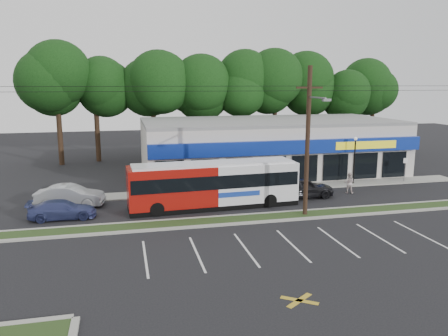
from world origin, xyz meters
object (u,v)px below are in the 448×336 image
(car_silver, at_px, (70,196))
(car_blue, at_px, (62,210))
(metrobus, at_px, (214,184))
(sign_post, at_px, (405,165))
(pedestrian_a, at_px, (293,178))
(lamp_post, at_px, (355,155))
(utility_pole, at_px, (306,137))
(car_dark, at_px, (302,187))
(pedestrian_b, at_px, (349,183))

(car_silver, xyz_separation_m, car_blue, (-0.18, -2.98, -0.17))
(metrobus, bearing_deg, car_silver, 163.35)
(sign_post, height_order, car_silver, sign_post)
(pedestrian_a, bearing_deg, sign_post, 164.17)
(pedestrian_a, bearing_deg, lamp_post, 166.71)
(utility_pole, bearing_deg, sign_post, 30.15)
(utility_pole, bearing_deg, pedestrian_a, 72.98)
(car_silver, bearing_deg, car_dark, -86.04)
(sign_post, distance_m, metrobus, 19.04)
(sign_post, relative_size, car_silver, 0.46)
(metrobus, bearing_deg, utility_pole, -36.26)
(car_dark, relative_size, car_blue, 1.12)
(pedestrian_a, bearing_deg, car_dark, 65.24)
(car_dark, bearing_deg, metrobus, 96.31)
(sign_post, xyz_separation_m, car_silver, (-28.82, -1.57, -0.75))
(car_dark, height_order, pedestrian_a, pedestrian_a)
(sign_post, distance_m, car_blue, 29.37)
(sign_post, xyz_separation_m, pedestrian_b, (-7.00, -2.57, -0.70))
(lamp_post, xyz_separation_m, sign_post, (5.00, -0.23, -1.12))
(car_dark, bearing_deg, car_silver, 83.62)
(lamp_post, distance_m, pedestrian_a, 6.12)
(utility_pole, distance_m, car_dark, 6.74)
(pedestrian_a, bearing_deg, utility_pole, 56.76)
(car_silver, distance_m, car_blue, 2.99)
(metrobus, xyz_separation_m, pedestrian_a, (7.75, 4.00, -0.86))
(utility_pole, height_order, car_silver, utility_pole)
(car_blue, height_order, pedestrian_b, pedestrian_b)
(pedestrian_a, height_order, pedestrian_b, pedestrian_a)
(pedestrian_b, bearing_deg, car_blue, 37.18)
(car_dark, relative_size, car_silver, 1.00)
(utility_pole, xyz_separation_m, metrobus, (-5.43, 3.57, -3.66))
(car_dark, bearing_deg, sign_post, -76.27)
(lamp_post, height_order, sign_post, lamp_post)
(car_blue, bearing_deg, metrobus, -87.52)
(car_blue, xyz_separation_m, pedestrian_a, (18.15, 4.48, 0.25))
(metrobus, height_order, pedestrian_a, metrobus)
(lamp_post, bearing_deg, utility_pole, -136.05)
(lamp_post, height_order, car_silver, lamp_post)
(metrobus, distance_m, pedestrian_b, 11.73)
(sign_post, height_order, pedestrian_a, sign_post)
(car_silver, bearing_deg, pedestrian_a, -76.38)
(utility_pole, relative_size, car_dark, 10.25)
(sign_post, height_order, car_blue, sign_post)
(car_silver, relative_size, pedestrian_b, 2.83)
(lamp_post, xyz_separation_m, car_silver, (-23.82, -1.80, -1.87))
(metrobus, height_order, car_dark, metrobus)
(lamp_post, bearing_deg, pedestrian_a, -177.06)
(metrobus, bearing_deg, car_blue, 179.75)
(utility_pole, bearing_deg, pedestrian_b, 39.44)
(car_dark, relative_size, pedestrian_a, 2.75)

